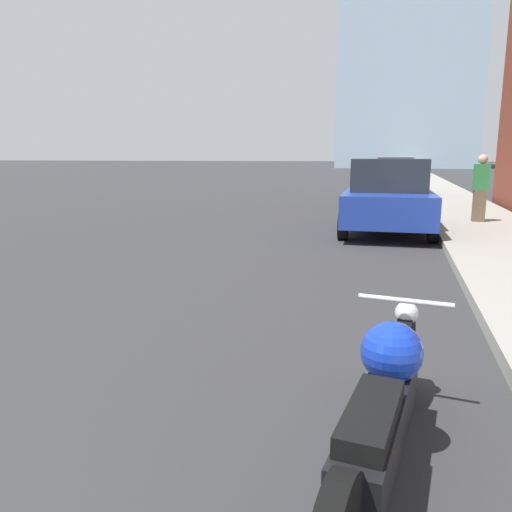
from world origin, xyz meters
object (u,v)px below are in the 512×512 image
Objects in this scene: motorcycle at (383,408)px; parked_car_red at (396,178)px; parked_car_blue at (388,197)px; pedestrian at (480,188)px.

motorcycle is 0.60× the size of parked_car_red.
parked_car_blue is at bearing 98.46° from motorcycle.
parked_car_red is at bearing 102.59° from pedestrian.
motorcycle is 10.95m from pedestrian.
motorcycle is at bearing -85.68° from parked_car_red.
parked_car_red reaches higher than motorcycle.
parked_car_red is (0.14, 10.60, 0.01)m from parked_car_blue.
parked_car_blue is 2.67m from pedestrian.
parked_car_red is at bearing 87.56° from parked_car_blue.
parked_car_blue is (-0.16, 9.18, 0.43)m from motorcycle.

